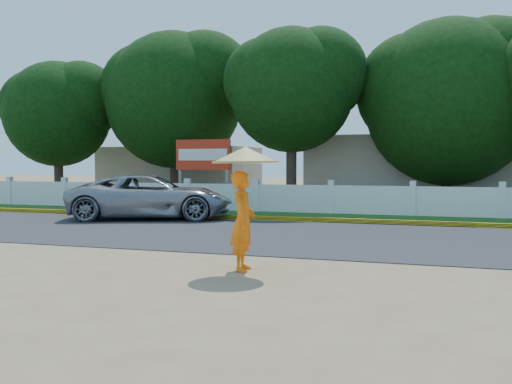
% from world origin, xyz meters
% --- Properties ---
extents(ground, '(120.00, 120.00, 0.00)m').
position_xyz_m(ground, '(0.00, 0.00, 0.00)').
color(ground, '#9E8460').
rests_on(ground, ground).
extents(road, '(60.00, 7.00, 0.02)m').
position_xyz_m(road, '(0.00, 4.50, 0.01)').
color(road, '#38383A').
rests_on(road, ground).
extents(grass_verge, '(60.00, 3.50, 0.03)m').
position_xyz_m(grass_verge, '(0.00, 9.75, 0.01)').
color(grass_verge, '#2D601E').
rests_on(grass_verge, ground).
extents(curb, '(40.00, 0.18, 0.16)m').
position_xyz_m(curb, '(0.00, 8.05, 0.08)').
color(curb, yellow).
rests_on(curb, ground).
extents(fence, '(40.00, 0.10, 1.10)m').
position_xyz_m(fence, '(0.00, 11.20, 0.55)').
color(fence, silver).
rests_on(fence, ground).
extents(building_near, '(10.00, 6.00, 3.20)m').
position_xyz_m(building_near, '(3.00, 18.00, 1.60)').
color(building_near, '#B7AD99').
rests_on(building_near, ground).
extents(building_far, '(8.00, 5.00, 2.80)m').
position_xyz_m(building_far, '(-10.00, 19.00, 1.40)').
color(building_far, '#B7AD99').
rests_on(building_far, ground).
extents(vehicle, '(6.16, 4.40, 1.56)m').
position_xyz_m(vehicle, '(-5.59, 7.37, 0.78)').
color(vehicle, '#929399').
rests_on(vehicle, ground).
extents(monk_with_parasol, '(1.24, 1.24, 2.26)m').
position_xyz_m(monk_with_parasol, '(0.61, -0.54, 1.47)').
color(monk_with_parasol, orange).
rests_on(monk_with_parasol, ground).
extents(billboard, '(2.50, 0.13, 2.95)m').
position_xyz_m(billboard, '(-5.77, 12.30, 2.14)').
color(billboard, gray).
rests_on(billboard, ground).
extents(tree_row, '(35.04, 7.88, 9.20)m').
position_xyz_m(tree_row, '(1.95, 14.12, 4.93)').
color(tree_row, '#473828').
rests_on(tree_row, ground).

